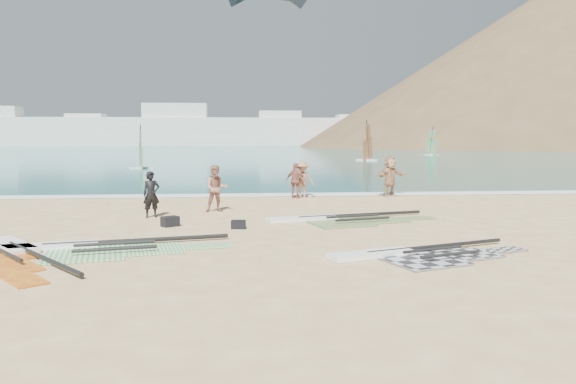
{
  "coord_description": "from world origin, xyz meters",
  "views": [
    {
      "loc": [
        -2.16,
        -14.26,
        2.84
      ],
      "look_at": [
        -0.54,
        4.0,
        1.0
      ],
      "focal_mm": 35.0,
      "sensor_mm": 36.0,
      "label": 1
    }
  ],
  "objects": [
    {
      "name": "person_wetsuit",
      "position": [
        -5.19,
        5.47,
        0.81
      ],
      "size": [
        0.69,
        0.58,
        1.62
      ],
      "primitive_type": "imported",
      "rotation": [
        0.0,
        0.0,
        0.4
      ],
      "color": "black",
      "rests_on": "ground"
    },
    {
      "name": "windsurfer_right",
      "position": [
        25.93,
        65.57,
        1.25
      ],
      "size": [
        2.41,
        2.7,
        4.23
      ],
      "rotation": [
        0.0,
        0.0,
        0.33
      ],
      "color": "white",
      "rests_on": "ground"
    },
    {
      "name": "surf_line",
      "position": [
        0.0,
        12.3,
        0.0
      ],
      "size": [
        300.0,
        1.2,
        0.04
      ],
      "primitive_type": "cube",
      "color": "white",
      "rests_on": "ground"
    },
    {
      "name": "rig_grey",
      "position": [
        2.0,
        -1.61,
        0.05
      ],
      "size": [
        5.14,
        2.97,
        0.2
      ],
      "rotation": [
        0.0,
        0.0,
        0.34
      ],
      "color": "#242427",
      "rests_on": "ground"
    },
    {
      "name": "rig_orange",
      "position": [
        1.18,
        4.06,
        0.05
      ],
      "size": [
        5.88,
        3.08,
        0.2
      ],
      "rotation": [
        0.0,
        0.0,
        0.26
      ],
      "color": "orange",
      "rests_on": "ground"
    },
    {
      "name": "gear_bag_far",
      "position": [
        -2.18,
        2.82,
        0.13
      ],
      "size": [
        0.46,
        0.35,
        0.26
      ],
      "primitive_type": "cube",
      "rotation": [
        0.0,
        0.0,
        -0.1
      ],
      "color": "black",
      "rests_on": "ground"
    },
    {
      "name": "rig_red",
      "position": [
        -7.62,
        -0.78,
        0.05
      ],
      "size": [
        4.16,
        5.19,
        0.2
      ],
      "rotation": [
        0.0,
        0.0,
        -0.91
      ],
      "color": "#B31A24",
      "rests_on": "ground"
    },
    {
      "name": "windsurfer_left",
      "position": [
        -10.52,
        35.01,
        1.15
      ],
      "size": [
        2.16,
        2.46,
        3.79
      ],
      "rotation": [
        0.0,
        0.0,
        0.28
      ],
      "color": "white",
      "rests_on": "ground"
    },
    {
      "name": "ground",
      "position": [
        0.0,
        0.0,
        0.0
      ],
      "size": [
        300.0,
        300.0,
        0.0
      ],
      "primitive_type": "plane",
      "color": "#E1C683",
      "rests_on": "ground"
    },
    {
      "name": "beachgoer_mid",
      "position": [
        0.76,
        11.14,
        0.84
      ],
      "size": [
        1.18,
        0.82,
        1.68
      ],
      "primitive_type": "imported",
      "rotation": [
        0.0,
        0.0,
        -0.19
      ],
      "color": "#9C6B4F",
      "rests_on": "ground"
    },
    {
      "name": "beachgoer_right",
      "position": [
        4.94,
        11.5,
        0.95
      ],
      "size": [
        1.82,
        1.34,
        1.91
      ],
      "primitive_type": "imported",
      "rotation": [
        0.0,
        0.0,
        0.5
      ],
      "color": "tan",
      "rests_on": "ground"
    },
    {
      "name": "rig_green",
      "position": [
        -5.73,
        -0.13,
        0.05
      ],
      "size": [
        5.94,
        2.94,
        0.2
      ],
      "rotation": [
        0.0,
        0.0,
        0.21
      ],
      "color": "green",
      "rests_on": "ground"
    },
    {
      "name": "gear_bag_near",
      "position": [
        -4.31,
        3.44,
        0.16
      ],
      "size": [
        0.62,
        0.59,
        0.32
      ],
      "primitive_type": "cube",
      "rotation": [
        0.0,
        0.0,
        0.62
      ],
      "color": "black",
      "rests_on": "ground"
    },
    {
      "name": "beachgoer_left",
      "position": [
        -2.99,
        6.76,
        0.88
      ],
      "size": [
        0.9,
        0.73,
        1.75
      ],
      "primitive_type": "imported",
      "rotation": [
        0.0,
        0.0,
        0.08
      ],
      "color": "#AB6E5D",
      "rests_on": "ground"
    },
    {
      "name": "headland_main",
      "position": [
        85.0,
        130.0,
        0.0
      ],
      "size": [
        143.0,
        143.0,
        45.0
      ],
      "primitive_type": "cone",
      "color": "brown",
      "rests_on": "ground"
    },
    {
      "name": "far_town",
      "position": [
        -15.72,
        150.0,
        4.49
      ],
      "size": [
        160.0,
        8.0,
        12.0
      ],
      "color": "white",
      "rests_on": "ground"
    },
    {
      "name": "beachgoer_back",
      "position": [
        0.43,
        10.97,
        0.81
      ],
      "size": [
        1.02,
        0.77,
        1.61
      ],
      "primitive_type": "imported",
      "rotation": [
        0.0,
        0.0,
        2.69
      ],
      "color": "#9A5648",
      "rests_on": "ground"
    },
    {
      "name": "windsurfer_centre",
      "position": [
        12.51,
        48.67,
        1.34
      ],
      "size": [
        2.52,
        2.6,
        4.65
      ],
      "rotation": [
        0.0,
        0.0,
        -0.6
      ],
      "color": "white",
      "rests_on": "ground"
    },
    {
      "name": "sea",
      "position": [
        0.0,
        132.0,
        0.0
      ],
      "size": [
        300.0,
        240.0,
        0.06
      ],
      "primitive_type": "cube",
      "color": "#0D5461",
      "rests_on": "ground"
    }
  ]
}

